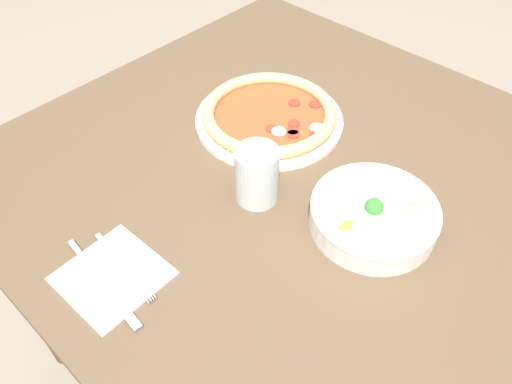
{
  "coord_description": "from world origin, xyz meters",
  "views": [
    {
      "loc": [
        0.57,
        0.43,
        1.44
      ],
      "look_at": [
        0.12,
        0.0,
        0.8
      ],
      "focal_mm": 35.0,
      "sensor_mm": 36.0,
      "label": 1
    }
  ],
  "objects": [
    {
      "name": "ground_plane",
      "position": [
        0.0,
        0.0,
        0.0
      ],
      "size": [
        8.0,
        8.0,
        0.0
      ],
      "primitive_type": "plane",
      "color": "gray"
    },
    {
      "name": "knife",
      "position": [
        0.41,
        -0.06,
        0.78
      ],
      "size": [
        0.03,
        0.21,
        0.01
      ],
      "rotation": [
        0.0,
        0.0,
        1.47
      ],
      "color": "silver",
      "rests_on": "napkin"
    },
    {
      "name": "fork",
      "position": [
        0.37,
        -0.05,
        0.78
      ],
      "size": [
        0.03,
        0.17,
        0.0
      ],
      "rotation": [
        0.0,
        0.0,
        1.47
      ],
      "color": "silver",
      "rests_on": "napkin"
    },
    {
      "name": "glass",
      "position": [
        0.11,
        0.0,
        0.83
      ],
      "size": [
        0.08,
        0.08,
        0.11
      ],
      "color": "silver",
      "rests_on": "dining_table"
    },
    {
      "name": "bowl",
      "position": [
        0.02,
        0.19,
        0.81
      ],
      "size": [
        0.22,
        0.22,
        0.07
      ],
      "color": "white",
      "rests_on": "dining_table"
    },
    {
      "name": "pizza",
      "position": [
        -0.07,
        -0.13,
        0.8
      ],
      "size": [
        0.32,
        0.32,
        0.04
      ],
      "color": "white",
      "rests_on": "dining_table"
    },
    {
      "name": "napkin",
      "position": [
        0.39,
        -0.05,
        0.78
      ],
      "size": [
        0.15,
        0.15,
        0.0
      ],
      "color": "white",
      "rests_on": "dining_table"
    },
    {
      "name": "dining_table",
      "position": [
        0.0,
        0.0,
        0.67
      ],
      "size": [
        1.05,
        1.09,
        0.78
      ],
      "color": "brown",
      "rests_on": "ground_plane"
    }
  ]
}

